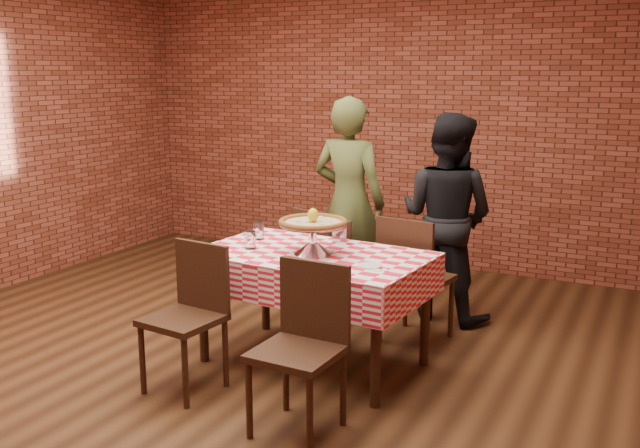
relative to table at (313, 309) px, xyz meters
The scene contains 19 objects.
ground 0.69m from the table, 146.75° to the right, with size 6.00×6.00×0.00m, color black.
back_wall 2.93m from the table, 100.22° to the left, with size 5.50×5.50×0.00m, color maroon.
table is the anchor object (origin of this frame).
tablecloth 0.26m from the table, ahead, with size 1.48×0.90×0.25m, color red, non-canonical shape.
pizza_stand 0.48m from the table, 63.83° to the right, with size 0.44×0.44×0.20m, color silver, non-canonical shape.
pizza 0.59m from the table, 63.83° to the right, with size 0.44×0.44×0.03m, color tan.
lemon 0.64m from the table, 63.83° to the right, with size 0.07×0.07×0.09m, color yellow.
water_glass_left 0.61m from the table, 167.59° to the right, with size 0.07×0.07×0.12m, color white.
water_glass_right 0.70m from the table, 161.48° to the left, with size 0.07×0.07×0.12m, color white.
side_plate 0.62m from the table, 18.10° to the right, with size 0.15×0.15×0.01m, color white.
sweetener_packet_a 0.69m from the table, 21.28° to the right, with size 0.05×0.04×0.01m, color white.
sweetener_packet_b 0.71m from the table, 18.47° to the right, with size 0.05×0.04×0.01m, color white.
condiment_caddy 0.56m from the table, 79.39° to the left, with size 0.11×0.09×0.15m, color silver.
chair_near_left 0.88m from the table, 125.65° to the right, with size 0.41×0.41×0.89m, color #381F12, non-canonical shape.
chair_near_right 0.93m from the table, 68.47° to the right, with size 0.43×0.43×0.91m, color #381F12, non-canonical shape.
chair_far_left 0.88m from the table, 109.19° to the left, with size 0.41×0.41×0.89m, color #381F12, non-canonical shape.
chair_far_right 0.86m from the table, 57.01° to the left, with size 0.44×0.44×0.92m, color #381F12, non-canonical shape.
diner_olive 1.38m from the table, 103.84° to the left, with size 0.62×0.41×1.71m, color #4A5529.
diner_black 1.44m from the table, 68.43° to the left, with size 0.78×0.61×1.60m, color black.
Camera 1 is at (2.51, -3.66, 1.92)m, focal length 40.17 mm.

